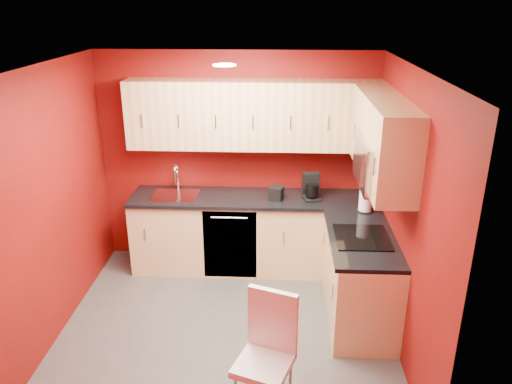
# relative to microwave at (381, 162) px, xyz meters

# --- Properties ---
(floor) EXTENTS (3.20, 3.20, 0.00)m
(floor) POSITION_rel_microwave_xyz_m (-1.39, -0.20, -1.66)
(floor) COLOR #4E4B49
(floor) RESTS_ON ground
(ceiling) EXTENTS (3.20, 3.20, 0.00)m
(ceiling) POSITION_rel_microwave_xyz_m (-1.39, -0.20, 0.84)
(ceiling) COLOR white
(ceiling) RESTS_ON wall_back
(wall_back) EXTENTS (3.20, 0.00, 3.20)m
(wall_back) POSITION_rel_microwave_xyz_m (-1.39, 1.30, -0.41)
(wall_back) COLOR maroon
(wall_back) RESTS_ON floor
(wall_front) EXTENTS (3.20, 0.00, 3.20)m
(wall_front) POSITION_rel_microwave_xyz_m (-1.39, -1.70, -0.41)
(wall_front) COLOR maroon
(wall_front) RESTS_ON floor
(wall_left) EXTENTS (0.00, 3.00, 3.00)m
(wall_left) POSITION_rel_microwave_xyz_m (-2.99, -0.20, -0.41)
(wall_left) COLOR maroon
(wall_left) RESTS_ON floor
(wall_right) EXTENTS (0.00, 3.00, 3.00)m
(wall_right) POSITION_rel_microwave_xyz_m (0.21, -0.20, -0.41)
(wall_right) COLOR maroon
(wall_right) RESTS_ON floor
(base_cabinets_back) EXTENTS (2.80, 0.60, 0.87)m
(base_cabinets_back) POSITION_rel_microwave_xyz_m (-1.19, 1.00, -1.22)
(base_cabinets_back) COLOR #EDCB87
(base_cabinets_back) RESTS_ON floor
(base_cabinets_right) EXTENTS (0.60, 1.30, 0.87)m
(base_cabinets_right) POSITION_rel_microwave_xyz_m (-0.09, 0.05, -1.22)
(base_cabinets_right) COLOR #EDCB87
(base_cabinets_right) RESTS_ON floor
(countertop_back) EXTENTS (2.80, 0.63, 0.04)m
(countertop_back) POSITION_rel_microwave_xyz_m (-1.19, 0.99, -0.77)
(countertop_back) COLOR black
(countertop_back) RESTS_ON base_cabinets_back
(countertop_right) EXTENTS (0.63, 1.27, 0.04)m
(countertop_right) POSITION_rel_microwave_xyz_m (-0.11, 0.04, -0.77)
(countertop_right) COLOR black
(countertop_right) RESTS_ON base_cabinets_right
(upper_cabinets_back) EXTENTS (2.80, 0.35, 0.75)m
(upper_cabinets_back) POSITION_rel_microwave_xyz_m (-1.19, 1.13, 0.17)
(upper_cabinets_back) COLOR #D6B079
(upper_cabinets_back) RESTS_ON wall_back
(upper_cabinets_right) EXTENTS (0.35, 1.55, 0.75)m
(upper_cabinets_right) POSITION_rel_microwave_xyz_m (0.03, 0.24, 0.23)
(upper_cabinets_right) COLOR #D6B079
(upper_cabinets_right) RESTS_ON wall_right
(microwave) EXTENTS (0.42, 0.76, 0.42)m
(microwave) POSITION_rel_microwave_xyz_m (0.00, 0.00, 0.00)
(microwave) COLOR silver
(microwave) RESTS_ON upper_cabinets_right
(cooktop) EXTENTS (0.50, 0.55, 0.01)m
(cooktop) POSITION_rel_microwave_xyz_m (-0.11, 0.00, -0.74)
(cooktop) COLOR black
(cooktop) RESTS_ON countertop_right
(sink) EXTENTS (0.52, 0.42, 0.35)m
(sink) POSITION_rel_microwave_xyz_m (-2.09, 1.00, -0.72)
(sink) COLOR silver
(sink) RESTS_ON countertop_back
(dishwasher_front) EXTENTS (0.60, 0.02, 0.82)m
(dishwasher_front) POSITION_rel_microwave_xyz_m (-1.44, 0.71, -1.22)
(dishwasher_front) COLOR black
(dishwasher_front) RESTS_ON base_cabinets_back
(downlight) EXTENTS (0.20, 0.20, 0.01)m
(downlight) POSITION_rel_microwave_xyz_m (-1.39, 0.10, 0.82)
(downlight) COLOR white
(downlight) RESTS_ON ceiling
(coffee_maker) EXTENTS (0.22, 0.27, 0.30)m
(coffee_maker) POSITION_rel_microwave_xyz_m (-0.54, 0.95, -0.60)
(coffee_maker) COLOR black
(coffee_maker) RESTS_ON countertop_back
(napkin_holder) EXTENTS (0.18, 0.18, 0.15)m
(napkin_holder) POSITION_rel_microwave_xyz_m (-0.93, 0.92, -0.67)
(napkin_holder) COLOR black
(napkin_holder) RESTS_ON countertop_back
(paper_towel) EXTENTS (0.22, 0.22, 0.32)m
(paper_towel) POSITION_rel_microwave_xyz_m (0.01, 0.64, -0.59)
(paper_towel) COLOR white
(paper_towel) RESTS_ON countertop_right
(dining_chair) EXTENTS (0.52, 0.53, 0.98)m
(dining_chair) POSITION_rel_microwave_xyz_m (-1.00, -1.23, -1.17)
(dining_chair) COLOR white
(dining_chair) RESTS_ON floor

